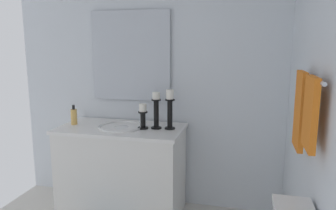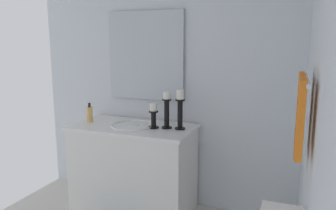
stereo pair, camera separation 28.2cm
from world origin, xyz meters
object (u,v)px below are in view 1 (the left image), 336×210
sink_basin (121,131)px  towel_near_vanity (300,110)px  mirror (130,56)px  towel_center (310,113)px  soap_bottle (74,116)px  towel_bar (311,78)px  vanity_cabinet (122,170)px  candle_holder_mid (143,116)px  candle_holder_tall (170,108)px  candle_holder_short (156,110)px

sink_basin → towel_near_vanity: size_ratio=0.91×
mirror → towel_center: (1.25, 1.36, -0.22)m
soap_bottle → towel_center: (0.96, 1.81, 0.32)m
towel_bar → towel_center: 0.22m
vanity_cabinet → towel_near_vanity: towel_near_vanity is taller
candle_holder_mid → soap_bottle: (0.00, -0.66, -0.04)m
soap_bottle → towel_near_vanity: bearing=70.1°
mirror → candle_holder_tall: 0.66m
mirror → candle_holder_short: 0.60m
vanity_cabinet → sink_basin: 0.36m
candle_holder_short → vanity_cabinet: bearing=-84.9°
candle_holder_mid → towel_center: size_ratio=0.62×
sink_basin → candle_holder_tall: 0.49m
candle_holder_mid → towel_bar: bearing=55.4°
mirror → towel_center: bearing=47.5°
towel_center → mirror: bearing=-132.5°
candle_holder_tall → candle_holder_mid: size_ratio=1.56×
sink_basin → vanity_cabinet: bearing=-90.0°
vanity_cabinet → towel_bar: size_ratio=1.82×
vanity_cabinet → soap_bottle: (0.01, -0.45, 0.48)m
candle_holder_tall → mirror: bearing=-118.8°
candle_holder_short → candle_holder_mid: 0.13m
vanity_cabinet → towel_bar: towel_bar is taller
towel_near_vanity → towel_center: 0.31m
candle_holder_mid → towel_center: bearing=50.2°
vanity_cabinet → towel_near_vanity: size_ratio=2.50×
soap_bottle → towel_bar: 2.06m
soap_bottle → towel_bar: (0.81, 1.83, 0.47)m
mirror → towel_bar: 1.76m
candle_holder_mid → towel_bar: towel_bar is taller
candle_holder_short → candle_holder_tall: bearing=96.1°
mirror → towel_near_vanity: size_ratio=1.86×
candle_holder_tall → soap_bottle: 0.89m
soap_bottle → towel_near_vanity: size_ratio=0.41×
towel_near_vanity → towel_bar: bearing=6.8°
vanity_cabinet → towel_center: (0.97, 1.36, 0.79)m
candle_holder_short → soap_bottle: candle_holder_short is taller
soap_bottle → candle_holder_tall: bearing=93.1°
candle_holder_mid → vanity_cabinet: bearing=-91.7°
candle_holder_tall → towel_near_vanity: bearing=52.8°
candle_holder_tall → towel_center: bearing=42.6°
sink_basin → soap_bottle: size_ratio=2.23×
mirror → towel_near_vanity: (0.94, 1.36, -0.27)m
mirror → soap_bottle: size_ratio=4.59×
sink_basin → soap_bottle: bearing=-89.1°
mirror → vanity_cabinet: bearing=-0.0°
vanity_cabinet → soap_bottle: bearing=-89.1°
soap_bottle → candle_holder_mid: bearing=90.1°
vanity_cabinet → sink_basin: (-0.00, 0.00, 0.36)m
vanity_cabinet → candle_holder_short: bearing=95.1°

